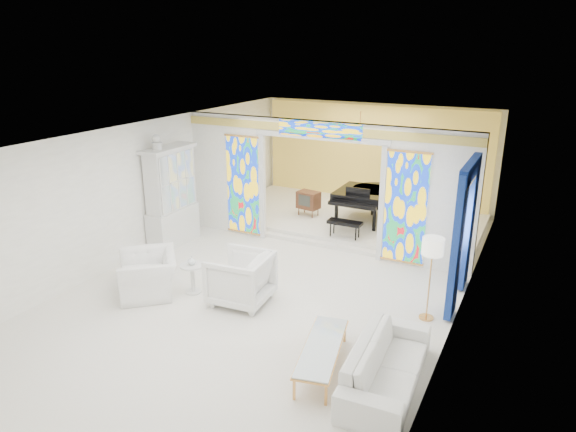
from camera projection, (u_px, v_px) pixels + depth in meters
The scene contains 23 objects.
floor at pixel (280, 279), 10.59m from camera, with size 12.00×12.00×0.00m, color white.
ceiling at pixel (279, 135), 9.63m from camera, with size 7.00×12.00×0.02m, color white.
wall_back at pixel (375, 155), 15.17m from camera, with size 7.00×0.02×3.00m, color white.
wall_left at pixel (143, 189), 11.62m from camera, with size 0.02×12.00×3.00m, color white.
wall_right at pixel (464, 240), 8.60m from camera, with size 0.02×12.00×3.00m, color white.
partition_wall at pixel (320, 180), 11.75m from camera, with size 7.00×0.22×3.00m.
stained_glass_left at pixel (243, 185), 12.65m from camera, with size 0.90×0.04×2.40m, color gold.
stained_glass_right at pixel (406, 208), 10.89m from camera, with size 0.90×0.04×2.40m, color gold.
stained_glass_transom at pixel (320, 130), 11.28m from camera, with size 2.00×0.04×0.34m, color gold.
alcove_platform at pixel (350, 218), 14.02m from camera, with size 6.80×3.80×0.18m, color white.
gold_curtain_back at pixel (373, 155), 15.07m from camera, with size 6.70×0.10×2.90m, color #E0C24E.
chandelier at pixel (360, 129), 13.06m from camera, with size 0.48×0.48×0.30m, color #D09149.
blue_drapes at pixel (465, 222), 9.21m from camera, with size 0.14×1.85×2.65m.
china_cabinet at pixel (171, 198), 12.11m from camera, with size 0.56×1.46×2.72m.
armchair_left at pixel (148, 274), 9.91m from camera, with size 1.21×1.06×0.79m, color white.
armchair_right at pixel (240, 278), 9.53m from camera, with size 1.04×1.07×0.97m, color white.
sofa at pixel (387, 364), 7.24m from camera, with size 2.25×0.88×0.66m, color white.
side_table at pixel (192, 274), 9.93m from camera, with size 0.52×0.52×0.59m.
vase at pixel (192, 260), 9.84m from camera, with size 0.16×0.16×0.17m, color silver.
coffee_table at pixel (322, 348), 7.59m from camera, with size 0.88×1.80×0.38m.
floor_lamp at pixel (433, 250), 8.68m from camera, with size 0.43×0.43×1.52m.
grand_piano at pixel (369, 195), 13.38m from camera, with size 1.61×2.54×1.01m.
tv_console at pixel (308, 200), 13.83m from camera, with size 0.63×0.48×0.67m.
Camera 1 is at (4.53, -8.48, 4.63)m, focal length 32.00 mm.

